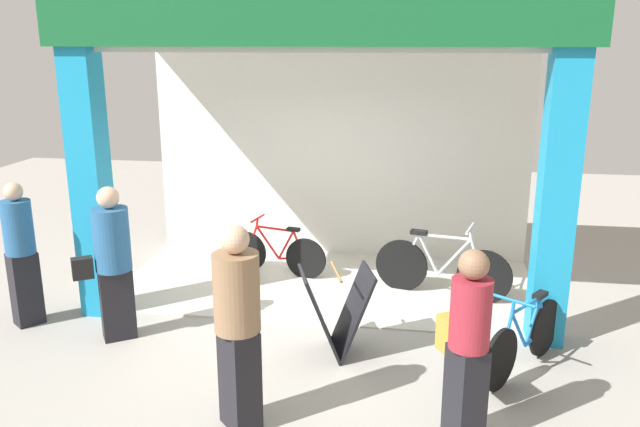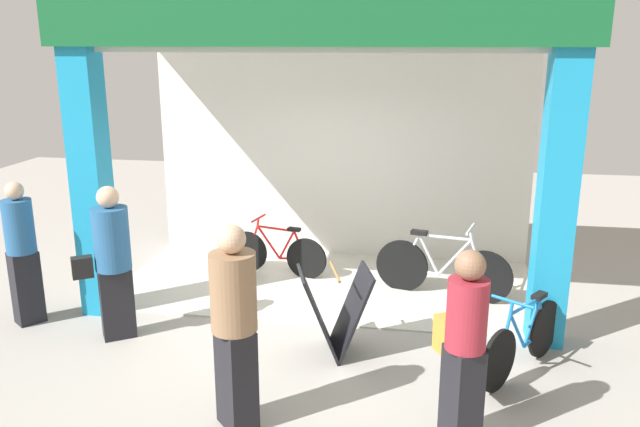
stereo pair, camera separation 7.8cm
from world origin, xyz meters
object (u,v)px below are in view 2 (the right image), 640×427
Objects in this scene: bicycle_inside_1 at (277,253)px; pedestrian_1 at (464,346)px; sandwich_board_sign at (335,312)px; pedestrian_0 at (234,324)px; pedestrian_2 at (22,252)px; bicycle_inside_0 at (442,268)px; bicycle_parked_0 at (523,340)px; pedestrian_3 at (112,260)px.

bicycle_inside_1 is 4.19m from pedestrian_1.
pedestrian_0 is (-0.63, -1.40, 0.47)m from sandwich_board_sign.
bicycle_inside_1 is 3.20m from pedestrian_2.
pedestrian_1 reaches higher than bicycle_inside_0.
bicycle_parked_0 reaches higher than bicycle_inside_1.
bicycle_parked_0 is 4.29m from pedestrian_3.
bicycle_parked_0 is at bearing -37.04° from bicycle_inside_1.
bicycle_parked_0 is 0.77× the size of pedestrian_2.
pedestrian_0 reaches higher than sandwich_board_sign.
pedestrian_3 reaches higher than pedestrian_2.
pedestrian_0 is at bearing -38.32° from pedestrian_3.
pedestrian_1 is (1.20, -1.32, 0.38)m from sandwich_board_sign.
pedestrian_3 is (-1.29, -2.14, 0.56)m from bicycle_inside_1.
bicycle_parked_0 is 1.86m from sandwich_board_sign.
sandwich_board_sign reaches higher than bicycle_inside_1.
bicycle_inside_1 is (-2.23, 0.43, -0.06)m from bicycle_inside_0.
pedestrian_2 is (-5.44, 0.28, 0.51)m from bicycle_parked_0.
bicycle_parked_0 is (2.96, -2.23, 0.02)m from bicycle_inside_1.
bicycle_inside_1 is at bearing 142.96° from bicycle_parked_0.
pedestrian_3 is at bearing 159.88° from pedestrian_1.
pedestrian_2 is (-2.95, 1.59, -0.08)m from pedestrian_0.
bicycle_inside_1 is 2.41m from sandwich_board_sign.
pedestrian_3 is (-4.25, 0.10, 0.55)m from bicycle_parked_0.
sandwich_board_sign is at bearing 177.09° from bicycle_parked_0.
bicycle_inside_0 is 1.03× the size of pedestrian_1.
sandwich_board_sign is (-1.86, 0.09, 0.12)m from bicycle_parked_0.
bicycle_inside_0 is 2.27m from bicycle_inside_1.
bicycle_parked_0 is 1.48m from pedestrian_1.
sandwich_board_sign reaches higher than bicycle_parked_0.
pedestrian_2 is (-3.58, 0.19, 0.39)m from sandwich_board_sign.
bicycle_inside_0 is at bearing 25.82° from pedestrian_3.
bicycle_inside_1 is 1.12× the size of bicycle_parked_0.
bicycle_inside_0 is 1.32× the size of bicycle_parked_0.
pedestrian_1 is 3.83m from pedestrian_3.
pedestrian_1 is at bearing -88.53° from bicycle_inside_0.
pedestrian_2 reaches higher than bicycle_inside_1.
sandwich_board_sign is at bearing 65.92° from pedestrian_0.
pedestrian_3 is (1.18, -0.19, 0.04)m from pedestrian_2.
pedestrian_3 is at bearing -8.98° from pedestrian_2.
bicycle_inside_0 is 1.84× the size of sandwich_board_sign.
bicycle_inside_0 is 3.94m from pedestrian_3.
pedestrian_0 is 1.83m from pedestrian_1.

